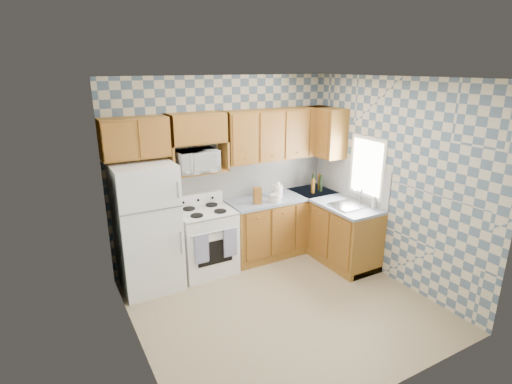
# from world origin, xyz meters

# --- Properties ---
(floor) EXTENTS (3.40, 3.40, 0.00)m
(floor) POSITION_xyz_m (0.00, 0.00, 0.00)
(floor) COLOR #8A7754
(floor) RESTS_ON ground
(back_wall) EXTENTS (3.40, 0.02, 2.70)m
(back_wall) POSITION_xyz_m (0.00, 1.60, 1.35)
(back_wall) COLOR slate
(back_wall) RESTS_ON ground
(right_wall) EXTENTS (0.02, 3.20, 2.70)m
(right_wall) POSITION_xyz_m (1.70, 0.00, 1.35)
(right_wall) COLOR slate
(right_wall) RESTS_ON ground
(backsplash_back) EXTENTS (2.60, 0.02, 0.56)m
(backsplash_back) POSITION_xyz_m (0.40, 1.59, 1.20)
(backsplash_back) COLOR white
(backsplash_back) RESTS_ON back_wall
(backsplash_right) EXTENTS (0.02, 1.60, 0.56)m
(backsplash_right) POSITION_xyz_m (1.69, 0.80, 1.20)
(backsplash_right) COLOR white
(backsplash_right) RESTS_ON right_wall
(refrigerator) EXTENTS (0.75, 0.70, 1.68)m
(refrigerator) POSITION_xyz_m (-1.27, 1.25, 0.84)
(refrigerator) COLOR white
(refrigerator) RESTS_ON floor
(stove_body) EXTENTS (0.76, 0.65, 0.90)m
(stove_body) POSITION_xyz_m (-0.47, 1.28, 0.45)
(stove_body) COLOR white
(stove_body) RESTS_ON floor
(cooktop) EXTENTS (0.76, 0.65, 0.02)m
(cooktop) POSITION_xyz_m (-0.47, 1.28, 0.91)
(cooktop) COLOR silver
(cooktop) RESTS_ON stove_body
(backguard) EXTENTS (0.76, 0.08, 0.17)m
(backguard) POSITION_xyz_m (-0.47, 1.55, 1.00)
(backguard) COLOR white
(backguard) RESTS_ON cooktop
(dish_towel_left) EXTENTS (0.19, 0.02, 0.41)m
(dish_towel_left) POSITION_xyz_m (-0.66, 0.93, 0.53)
(dish_towel_left) COLOR navy
(dish_towel_left) RESTS_ON stove_body
(dish_towel_right) EXTENTS (0.19, 0.02, 0.41)m
(dish_towel_right) POSITION_xyz_m (-0.25, 0.93, 0.53)
(dish_towel_right) COLOR navy
(dish_towel_right) RESTS_ON stove_body
(base_cabinets_back) EXTENTS (1.75, 0.60, 0.88)m
(base_cabinets_back) POSITION_xyz_m (0.82, 1.30, 0.44)
(base_cabinets_back) COLOR brown
(base_cabinets_back) RESTS_ON floor
(base_cabinets_right) EXTENTS (0.60, 1.60, 0.88)m
(base_cabinets_right) POSITION_xyz_m (1.40, 0.80, 0.44)
(base_cabinets_right) COLOR brown
(base_cabinets_right) RESTS_ON floor
(countertop_back) EXTENTS (1.77, 0.63, 0.04)m
(countertop_back) POSITION_xyz_m (0.82, 1.30, 0.90)
(countertop_back) COLOR slate
(countertop_back) RESTS_ON base_cabinets_back
(countertop_right) EXTENTS (0.63, 1.60, 0.04)m
(countertop_right) POSITION_xyz_m (1.40, 0.80, 0.90)
(countertop_right) COLOR slate
(countertop_right) RESTS_ON base_cabinets_right
(upper_cabinets_back) EXTENTS (1.75, 0.33, 0.74)m
(upper_cabinets_back) POSITION_xyz_m (0.82, 1.44, 1.85)
(upper_cabinets_back) COLOR brown
(upper_cabinets_back) RESTS_ON back_wall
(upper_cabinets_fridge) EXTENTS (0.82, 0.33, 0.50)m
(upper_cabinets_fridge) POSITION_xyz_m (-1.29, 1.44, 1.97)
(upper_cabinets_fridge) COLOR brown
(upper_cabinets_fridge) RESTS_ON back_wall
(upper_cabinets_right) EXTENTS (0.33, 0.70, 0.74)m
(upper_cabinets_right) POSITION_xyz_m (1.53, 1.25, 1.85)
(upper_cabinets_right) COLOR brown
(upper_cabinets_right) RESTS_ON right_wall
(microwave_shelf) EXTENTS (0.80, 0.33, 0.03)m
(microwave_shelf) POSITION_xyz_m (-0.47, 1.44, 1.44)
(microwave_shelf) COLOR brown
(microwave_shelf) RESTS_ON back_wall
(microwave) EXTENTS (0.54, 0.37, 0.30)m
(microwave) POSITION_xyz_m (-0.51, 1.38, 1.60)
(microwave) COLOR white
(microwave) RESTS_ON microwave_shelf
(sink) EXTENTS (0.48, 0.40, 0.03)m
(sink) POSITION_xyz_m (1.40, 0.45, 0.93)
(sink) COLOR #B7B7BC
(sink) RESTS_ON countertop_right
(window) EXTENTS (0.02, 0.66, 0.86)m
(window) POSITION_xyz_m (1.69, 0.45, 1.45)
(window) COLOR white
(window) RESTS_ON right_wall
(bottle_0) EXTENTS (0.06, 0.06, 0.27)m
(bottle_0) POSITION_xyz_m (1.38, 1.27, 1.05)
(bottle_0) COLOR black
(bottle_0) RESTS_ON countertop_back
(bottle_1) EXTENTS (0.06, 0.06, 0.25)m
(bottle_1) POSITION_xyz_m (1.48, 1.21, 1.05)
(bottle_1) COLOR black
(bottle_1) RESTS_ON countertop_back
(bottle_2) EXTENTS (0.06, 0.06, 0.23)m
(bottle_2) POSITION_xyz_m (1.53, 1.31, 1.04)
(bottle_2) COLOR #58340D
(bottle_2) RESTS_ON countertop_back
(bottle_3) EXTENTS (0.06, 0.06, 0.22)m
(bottle_3) POSITION_xyz_m (1.31, 1.19, 1.03)
(bottle_3) COLOR #58340D
(bottle_3) RESTS_ON countertop_back
(knife_block) EXTENTS (0.13, 0.13, 0.24)m
(knife_block) POSITION_xyz_m (0.31, 1.17, 1.04)
(knife_block) COLOR brown
(knife_block) RESTS_ON countertop_back
(electric_kettle) EXTENTS (0.15, 0.15, 0.19)m
(electric_kettle) POSITION_xyz_m (0.72, 1.28, 1.01)
(electric_kettle) COLOR white
(electric_kettle) RESTS_ON countertop_back
(food_containers) EXTENTS (0.17, 0.17, 0.12)m
(food_containers) POSITION_xyz_m (0.56, 1.10, 0.98)
(food_containers) COLOR beige
(food_containers) RESTS_ON countertop_back
(soap_bottle) EXTENTS (0.06, 0.06, 0.17)m
(soap_bottle) POSITION_xyz_m (1.62, 0.20, 1.01)
(soap_bottle) COLOR beige
(soap_bottle) RESTS_ON countertop_right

